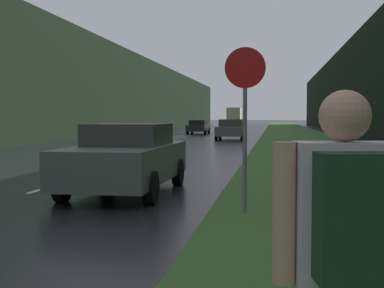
{
  "coord_description": "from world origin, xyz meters",
  "views": [
    {
      "loc": [
        5.09,
        1.64,
        1.6
      ],
      "look_at": [
        2.89,
        15.92,
        0.87
      ],
      "focal_mm": 50.0,
      "sensor_mm": 36.0,
      "label": 1
    }
  ],
  "objects_px": {
    "car_passing_near": "(127,158)",
    "hitchhiker_with_backpack": "(345,266)",
    "car_oncoming": "(198,127)",
    "delivery_truck": "(235,116)",
    "stop_sign": "(245,112)",
    "car_passing_far": "(231,129)"
  },
  "relations": [
    {
      "from": "car_passing_near",
      "to": "hitchhiker_with_backpack",
      "type": "bearing_deg",
      "value": 111.25
    },
    {
      "from": "car_oncoming",
      "to": "delivery_truck",
      "type": "relative_size",
      "value": 0.59
    },
    {
      "from": "car_oncoming",
      "to": "stop_sign",
      "type": "bearing_deg",
      "value": -80.87
    },
    {
      "from": "stop_sign",
      "to": "car_oncoming",
      "type": "xyz_separation_m",
      "value": [
        -6.61,
        41.16,
        -1.01
      ]
    },
    {
      "from": "car_passing_far",
      "to": "car_oncoming",
      "type": "relative_size",
      "value": 0.96
    },
    {
      "from": "hitchhiker_with_backpack",
      "to": "delivery_truck",
      "type": "height_order",
      "value": "delivery_truck"
    },
    {
      "from": "hitchhiker_with_backpack",
      "to": "car_passing_far",
      "type": "height_order",
      "value": "hitchhiker_with_backpack"
    },
    {
      "from": "car_passing_far",
      "to": "car_oncoming",
      "type": "height_order",
      "value": "car_passing_far"
    },
    {
      "from": "hitchhiker_with_backpack",
      "to": "car_passing_far",
      "type": "relative_size",
      "value": 0.4
    },
    {
      "from": "stop_sign",
      "to": "hitchhiker_with_backpack",
      "type": "distance_m",
      "value": 6.66
    },
    {
      "from": "stop_sign",
      "to": "delivery_truck",
      "type": "distance_m",
      "value": 88.33
    },
    {
      "from": "stop_sign",
      "to": "hitchhiker_with_backpack",
      "type": "bearing_deg",
      "value": -83.3
    },
    {
      "from": "car_passing_near",
      "to": "car_passing_far",
      "type": "distance_m",
      "value": 27.37
    },
    {
      "from": "hitchhiker_with_backpack",
      "to": "delivery_truck",
      "type": "xyz_separation_m",
      "value": [
        -7.38,
        94.66,
        0.75
      ]
    },
    {
      "from": "delivery_truck",
      "to": "car_passing_far",
      "type": "bearing_deg",
      "value": -86.09
    },
    {
      "from": "stop_sign",
      "to": "delivery_truck",
      "type": "xyz_separation_m",
      "value": [
        -6.61,
        88.08,
        0.05
      ]
    },
    {
      "from": "hitchhiker_with_backpack",
      "to": "car_passing_far",
      "type": "distance_m",
      "value": 36.22
    },
    {
      "from": "hitchhiker_with_backpack",
      "to": "delivery_truck",
      "type": "distance_m",
      "value": 94.95
    },
    {
      "from": "stop_sign",
      "to": "hitchhiker_with_backpack",
      "type": "xyz_separation_m",
      "value": [
        0.77,
        -6.58,
        -0.7
      ]
    },
    {
      "from": "delivery_truck",
      "to": "car_passing_near",
      "type": "bearing_deg",
      "value": -87.33
    },
    {
      "from": "stop_sign",
      "to": "car_passing_near",
      "type": "relative_size",
      "value": 0.61
    },
    {
      "from": "hitchhiker_with_backpack",
      "to": "car_passing_near",
      "type": "distance_m",
      "value": 9.32
    }
  ]
}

